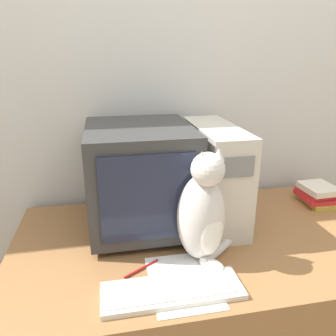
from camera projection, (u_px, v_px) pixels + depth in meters
wall_back at (183, 89)px, 1.58m from camera, size 7.00×0.05×2.50m
desk at (206, 308)px, 1.44m from camera, size 1.55×0.83×0.72m
crt_monitor at (140, 176)px, 1.34m from camera, size 0.41×0.48×0.43m
computer_tower at (214, 174)px, 1.40m from camera, size 0.17×0.48×0.42m
keyboard at (172, 291)px, 1.01m from camera, size 0.44×0.14×0.02m
cat at (203, 214)px, 1.13m from camera, size 0.27×0.24×0.41m
book_stack at (317, 194)px, 1.60m from camera, size 0.16×0.19×0.10m
pen at (142, 269)px, 1.12m from camera, size 0.13×0.08×0.01m
paper_sheet at (183, 281)px, 1.06m from camera, size 0.21×0.30×0.00m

